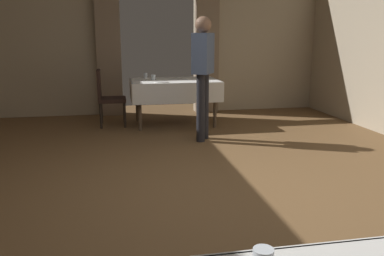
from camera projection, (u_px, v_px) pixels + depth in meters
ground at (206, 192)px, 3.84m from camera, size 10.08×10.08×0.00m
wall_back at (158, 33)px, 7.50m from camera, size 6.40×0.27×3.00m
dining_table_mid at (175, 86)px, 6.62m from camera, size 1.45×0.97×0.75m
chair_mid_left at (107, 95)px, 6.54m from camera, size 0.44×0.44×0.93m
glass_mid_a at (146, 76)px, 6.80m from camera, size 0.06×0.06×0.10m
plate_mid_b at (162, 82)px, 6.26m from camera, size 0.22×0.22×0.01m
plate_mid_c at (184, 78)px, 6.75m from camera, size 0.18×0.18×0.01m
glass_mid_d at (153, 77)px, 6.59m from camera, size 0.07×0.07×0.09m
person_waiter_by_doorway at (203, 68)px, 5.52m from camera, size 0.37×0.42×1.72m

